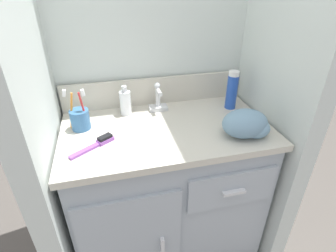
{
  "coord_description": "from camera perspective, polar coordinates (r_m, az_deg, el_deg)",
  "views": [
    {
      "loc": [
        -0.24,
        -0.97,
        1.36
      ],
      "look_at": [
        0.0,
        -0.03,
        0.79
      ],
      "focal_mm": 28.0,
      "sensor_mm": 36.0,
      "label": 1
    }
  ],
  "objects": [
    {
      "name": "ground_plane",
      "position": [
        1.69,
        -0.23,
        -23.29
      ],
      "size": [
        6.0,
        6.0,
        0.0
      ],
      "primitive_type": "plane",
      "color": "#4C4742"
    },
    {
      "name": "wall_back",
      "position": [
        1.33,
        -3.72,
        19.02
      ],
      "size": [
        1.1,
        0.08,
        2.2
      ],
      "primitive_type": "cube",
      "color": "silver",
      "rests_on": "ground_plane"
    },
    {
      "name": "wall_left",
      "position": [
        1.04,
        -29.33,
        12.08
      ],
      "size": [
        0.08,
        0.6,
        2.2
      ],
      "primitive_type": "cube",
      "color": "silver",
      "rests_on": "ground_plane"
    },
    {
      "name": "wall_right",
      "position": [
        1.25,
        23.86,
        15.89
      ],
      "size": [
        0.08,
        0.6,
        2.2
      ],
      "primitive_type": "cube",
      "color": "silver",
      "rests_on": "ground_plane"
    },
    {
      "name": "vanity",
      "position": [
        1.38,
        -0.3,
        -13.48
      ],
      "size": [
        0.92,
        0.54,
        0.77
      ],
      "color": "#9EA8B2",
      "rests_on": "ground_plane"
    },
    {
      "name": "backsplash",
      "position": [
        1.35,
        -2.88,
        7.64
      ],
      "size": [
        0.92,
        0.02,
        0.14
      ],
      "color": "beige",
      "rests_on": "vanity"
    },
    {
      "name": "sink_faucet",
      "position": [
        1.29,
        -2.17,
        5.5
      ],
      "size": [
        0.09,
        0.09,
        0.14
      ],
      "color": "silver",
      "rests_on": "vanity"
    },
    {
      "name": "toothbrush_cup",
      "position": [
        1.19,
        -18.62,
        1.52
      ],
      "size": [
        0.09,
        0.08,
        0.18
      ],
      "color": "teal",
      "rests_on": "vanity"
    },
    {
      "name": "soap_dispenser",
      "position": [
        1.26,
        -9.25,
        5.14
      ],
      "size": [
        0.05,
        0.06,
        0.15
      ],
      "color": "white",
      "rests_on": "vanity"
    },
    {
      "name": "shaving_cream_can",
      "position": [
        1.33,
        13.75,
        7.58
      ],
      "size": [
        0.05,
        0.05,
        0.19
      ],
      "color": "#234CB2",
      "rests_on": "vanity"
    },
    {
      "name": "hairbrush",
      "position": [
        1.07,
        -14.96,
        -3.63
      ],
      "size": [
        0.17,
        0.13,
        0.03
      ],
      "rotation": [
        0.0,
        0.0,
        0.59
      ],
      "color": "purple",
      "rests_on": "vanity"
    },
    {
      "name": "hand_towel",
      "position": [
        1.12,
        16.9,
        0.34
      ],
      "size": [
        0.2,
        0.15,
        0.12
      ],
      "color": "#6B8EA8",
      "rests_on": "vanity"
    }
  ]
}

